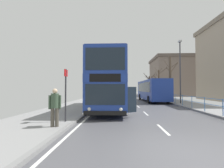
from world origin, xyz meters
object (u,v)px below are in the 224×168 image
at_px(bare_tree_far_02, 170,77).
at_px(double_decker_bus_main, 110,83).
at_px(bare_tree_far_01, 149,85).
at_px(bare_tree_far_00, 159,82).
at_px(pedestrian_with_backpack, 55,104).
at_px(street_lamp_far_side, 180,67).
at_px(background_building_00, 178,77).
at_px(background_bus_far_lane, 152,90).
at_px(bus_stop_sign_near, 66,89).

bearing_deg(bare_tree_far_02, double_decker_bus_main, -126.26).
bearing_deg(bare_tree_far_01, bare_tree_far_02, -87.82).
relative_size(bare_tree_far_00, bare_tree_far_02, 0.91).
distance_m(pedestrian_with_backpack, bare_tree_far_01, 36.57).
xyz_separation_m(double_decker_bus_main, bare_tree_far_02, (9.06, 12.34, 1.38)).
xyz_separation_m(street_lamp_far_side, bare_tree_far_00, (1.15, 15.34, -1.20)).
xyz_separation_m(bare_tree_far_02, background_building_00, (7.40, 17.37, 1.35)).
bearing_deg(double_decker_bus_main, pedestrian_with_backpack, -105.49).
xyz_separation_m(background_bus_far_lane, street_lamp_far_side, (2.37, -4.92, 2.77)).
bearing_deg(background_building_00, double_decker_bus_main, -118.99).
relative_size(bus_stop_sign_near, bare_tree_far_01, 0.47).
xyz_separation_m(double_decker_bus_main, street_lamp_far_side, (7.98, 4.98, 2.11)).
height_order(street_lamp_far_side, bare_tree_far_00, street_lamp_far_side).
height_order(pedestrian_with_backpack, bare_tree_far_01, bare_tree_far_01).
height_order(street_lamp_far_side, bare_tree_far_02, street_lamp_far_side).
height_order(double_decker_bus_main, bare_tree_far_01, bare_tree_far_01).
distance_m(double_decker_bus_main, pedestrian_with_backpack, 7.80).
bearing_deg(bare_tree_far_00, pedestrian_with_backpack, -111.95).
bearing_deg(bare_tree_far_01, background_building_00, 15.21).
distance_m(double_decker_bus_main, bare_tree_far_02, 15.37).
xyz_separation_m(bare_tree_far_00, background_building_00, (7.33, 9.38, 1.82)).
relative_size(bare_tree_far_02, background_building_00, 0.52).
relative_size(double_decker_bus_main, street_lamp_far_side, 1.48).
bearing_deg(double_decker_bus_main, street_lamp_far_side, 31.98).
bearing_deg(pedestrian_with_backpack, street_lamp_far_side, 51.03).
relative_size(bare_tree_far_00, bare_tree_far_01, 1.10).
xyz_separation_m(street_lamp_far_side, background_building_00, (8.48, 24.73, 0.62)).
relative_size(background_bus_far_lane, bare_tree_far_00, 1.73).
relative_size(pedestrian_with_backpack, background_building_00, 0.13).
height_order(street_lamp_far_side, background_building_00, background_building_00).
bearing_deg(street_lamp_far_side, bare_tree_far_02, 81.71).
bearing_deg(pedestrian_with_backpack, double_decker_bus_main, 74.51).
bearing_deg(street_lamp_far_side, double_decker_bus_main, -148.02).
bearing_deg(background_bus_far_lane, bare_tree_far_01, 80.77).
relative_size(street_lamp_far_side, background_building_00, 0.55).
bearing_deg(bare_tree_far_00, background_bus_far_lane, -108.65).
distance_m(bus_stop_sign_near, background_building_00, 40.55).
xyz_separation_m(bare_tree_far_00, bare_tree_far_02, (-0.07, -7.98, 0.48)).
xyz_separation_m(double_decker_bus_main, background_building_00, (16.46, 29.71, 2.73)).
distance_m(street_lamp_far_side, bare_tree_far_01, 22.61).
distance_m(background_bus_far_lane, pedestrian_with_backpack, 18.97).
distance_m(background_bus_far_lane, background_building_00, 22.83).
bearing_deg(bare_tree_far_00, double_decker_bus_main, -114.19).
bearing_deg(bare_tree_far_01, double_decker_bus_main, -107.11).
bearing_deg(bare_tree_far_01, bus_stop_sign_near, -107.16).
bearing_deg(background_building_00, bare_tree_far_00, -127.99).
bearing_deg(double_decker_bus_main, bare_tree_far_01, 72.89).
distance_m(bare_tree_far_02, background_building_00, 18.93).
bearing_deg(background_bus_far_lane, background_building_00, 61.29).
bearing_deg(bare_tree_far_00, street_lamp_far_side, -94.27).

